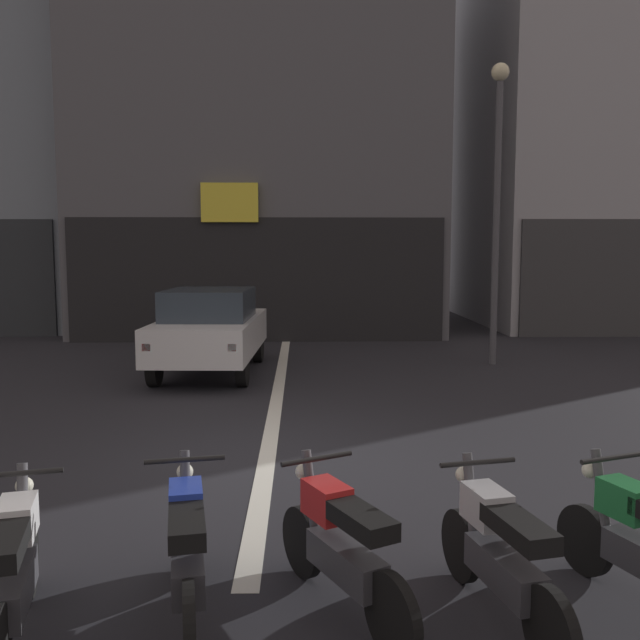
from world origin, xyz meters
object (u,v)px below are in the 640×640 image
object	(u,v)px
motorcycle_blue_row_left_mid	(187,549)
motorcycle_silver_row_right_mid	(500,553)
motorcycle_red_row_centre	(341,545)
car_white_crossing_near	(211,328)
motorcycle_white_row_leftmost	(13,569)
street_lamp	(497,181)

from	to	relation	value
motorcycle_blue_row_left_mid	motorcycle_silver_row_right_mid	bearing A→B (deg)	-3.21
motorcycle_red_row_centre	motorcycle_blue_row_left_mid	bearing A→B (deg)	-178.34
car_white_crossing_near	motorcycle_silver_row_right_mid	distance (m)	9.34
car_white_crossing_near	motorcycle_silver_row_right_mid	xyz separation A→B (m)	(3.03, -8.82, -0.43)
motorcycle_silver_row_right_mid	motorcycle_white_row_leftmost	bearing A→B (deg)	-177.38
car_white_crossing_near	motorcycle_blue_row_left_mid	size ratio (longest dim) A/B	2.52
street_lamp	motorcycle_red_row_centre	xyz separation A→B (m)	(-3.75, -9.58, -3.31)
motorcycle_white_row_leftmost	motorcycle_blue_row_left_mid	size ratio (longest dim) A/B	0.99
street_lamp	motorcycle_silver_row_right_mid	size ratio (longest dim) A/B	3.71
motorcycle_blue_row_left_mid	street_lamp	bearing A→B (deg)	63.66
motorcycle_red_row_centre	motorcycle_silver_row_right_mid	world-z (taller)	same
car_white_crossing_near	motorcycle_white_row_leftmost	xyz separation A→B (m)	(-0.02, -8.96, -0.43)
motorcycle_blue_row_left_mid	motorcycle_silver_row_right_mid	xyz separation A→B (m)	(2.03, -0.11, 0.00)
motorcycle_blue_row_left_mid	motorcycle_red_row_centre	bearing A→B (deg)	1.66
street_lamp	motorcycle_blue_row_left_mid	xyz separation A→B (m)	(-4.76, -9.61, -3.31)
car_white_crossing_near	motorcycle_blue_row_left_mid	bearing A→B (deg)	-83.45
motorcycle_white_row_leftmost	motorcycle_red_row_centre	xyz separation A→B (m)	(2.02, 0.28, 0.00)
car_white_crossing_near	motorcycle_white_row_leftmost	world-z (taller)	car_white_crossing_near
car_white_crossing_near	motorcycle_silver_row_right_mid	bearing A→B (deg)	-71.07
motorcycle_white_row_leftmost	motorcycle_silver_row_right_mid	world-z (taller)	same
motorcycle_blue_row_left_mid	motorcycle_silver_row_right_mid	world-z (taller)	same
motorcycle_red_row_centre	motorcycle_silver_row_right_mid	xyz separation A→B (m)	(1.02, -0.14, 0.00)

